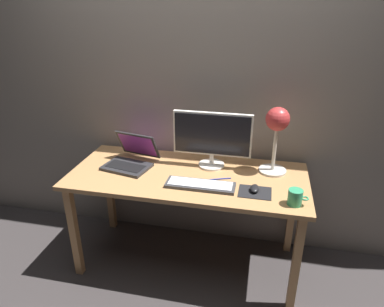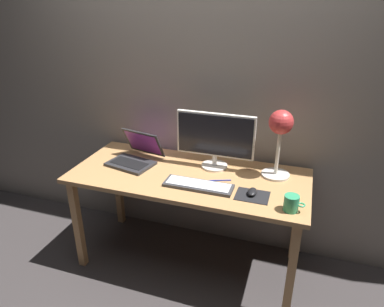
{
  "view_description": "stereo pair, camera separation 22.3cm",
  "coord_description": "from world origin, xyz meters",
  "views": [
    {
      "loc": [
        0.48,
        -2.04,
        1.83
      ],
      "look_at": [
        0.04,
        -0.05,
        0.92
      ],
      "focal_mm": 32.56,
      "sensor_mm": 36.0,
      "label": 1
    },
    {
      "loc": [
        0.69,
        -1.98,
        1.83
      ],
      "look_at": [
        0.04,
        -0.05,
        0.92
      ],
      "focal_mm": 32.56,
      "sensor_mm": 36.0,
      "label": 2
    }
  ],
  "objects": [
    {
      "name": "mouse",
      "position": [
        0.45,
        -0.13,
        0.76
      ],
      "size": [
        0.06,
        0.1,
        0.03
      ],
      "primitive_type": "ellipsoid",
      "color": "black",
      "rests_on": "mousepad"
    },
    {
      "name": "keyboard_main",
      "position": [
        0.12,
        -0.15,
        0.75
      ],
      "size": [
        0.44,
        0.14,
        0.03
      ],
      "color": "#38383A",
      "rests_on": "desk"
    },
    {
      "name": "desk_lamp",
      "position": [
        0.56,
        0.17,
        1.07
      ],
      "size": [
        0.19,
        0.19,
        0.46
      ],
      "color": "beige",
      "rests_on": "desk"
    },
    {
      "name": "pen",
      "position": [
        0.23,
        -0.03,
        0.74
      ],
      "size": [
        0.13,
        0.06,
        0.01
      ],
      "primitive_type": "cylinder",
      "rotation": [
        0.0,
        1.57,
        0.36
      ],
      "color": "#2633A5",
      "rests_on": "desk"
    },
    {
      "name": "laptop",
      "position": [
        -0.42,
        0.07,
        0.8
      ],
      "size": [
        0.37,
        0.38,
        0.22
      ],
      "color": "#28282B",
      "rests_on": "desk"
    },
    {
      "name": "back_wall",
      "position": [
        0.0,
        0.4,
        1.3
      ],
      "size": [
        4.8,
        0.06,
        2.6
      ],
      "primitive_type": "cube",
      "color": "gray",
      "rests_on": "ground"
    },
    {
      "name": "desk",
      "position": [
        0.0,
        0.0,
        0.66
      ],
      "size": [
        1.6,
        0.7,
        0.74
      ],
      "color": "tan",
      "rests_on": "ground"
    },
    {
      "name": "mousepad",
      "position": [
        0.46,
        -0.15,
        0.74
      ],
      "size": [
        0.2,
        0.16,
        0.0
      ],
      "primitive_type": "cube",
      "color": "black",
      "rests_on": "desk"
    },
    {
      "name": "monitor",
      "position": [
        0.14,
        0.16,
        0.96
      ],
      "size": [
        0.54,
        0.18,
        0.39
      ],
      "color": "silver",
      "rests_on": "desk"
    },
    {
      "name": "ground_plane",
      "position": [
        0.0,
        0.0,
        0.0
      ],
      "size": [
        4.8,
        4.8,
        0.0
      ],
      "primitive_type": "plane",
      "color": "#383333",
      "rests_on": "ground"
    },
    {
      "name": "coffee_mug",
      "position": [
        0.69,
        -0.24,
        0.79
      ],
      "size": [
        0.12,
        0.08,
        0.1
      ],
      "color": "#339966",
      "rests_on": "desk"
    }
  ]
}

